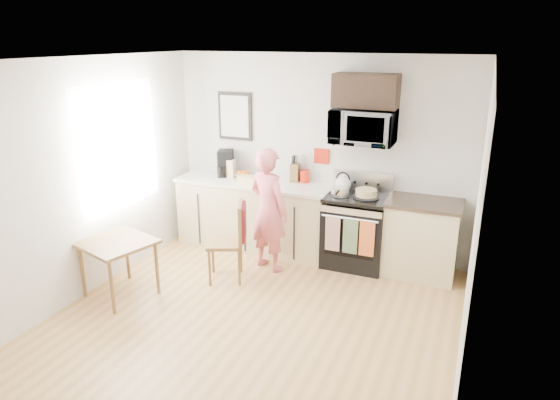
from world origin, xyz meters
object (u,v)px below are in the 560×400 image
at_px(dining_table, 118,248).
at_px(chair, 236,231).
at_px(person, 269,210).
at_px(cake, 366,193).
at_px(microwave, 363,127).
at_px(range, 356,232).

height_order(dining_table, chair, chair).
bearing_deg(person, cake, -136.74).
distance_m(person, chair, 0.51).
relative_size(person, dining_table, 2.04).
height_order(dining_table, cake, cake).
bearing_deg(dining_table, microwave, 40.57).
distance_m(person, dining_table, 1.80).
relative_size(range, chair, 1.21).
xyz_separation_m(person, chair, (-0.23, -0.43, -0.15)).
relative_size(microwave, dining_table, 1.00).
height_order(microwave, person, microwave).
distance_m(person, cake, 1.21).
xyz_separation_m(person, cake, (1.09, 0.48, 0.20)).
distance_m(microwave, cake, 0.81).
distance_m(dining_table, chair, 1.34).
bearing_deg(dining_table, person, 45.55).
bearing_deg(cake, range, 157.54).
bearing_deg(cake, chair, -145.48).
relative_size(chair, cake, 3.06).
bearing_deg(chair, person, 38.54).
bearing_deg(chair, cake, 11.16).
distance_m(dining_table, cake, 2.96).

